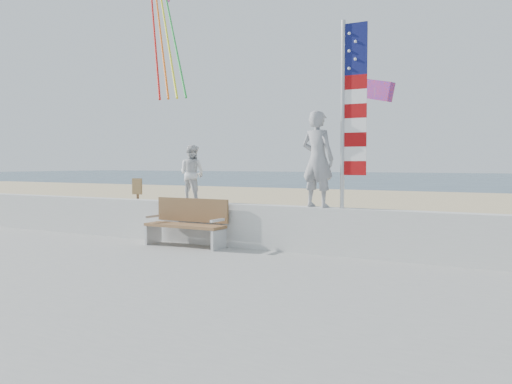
% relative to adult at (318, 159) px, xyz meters
% --- Properties ---
extents(ground, '(220.00, 220.00, 0.00)m').
position_rel_adult_xyz_m(ground, '(-1.45, -2.00, -2.01)').
color(ground, '#294153').
rests_on(ground, ground).
extents(sand, '(90.00, 40.00, 0.08)m').
position_rel_adult_xyz_m(sand, '(-1.45, 7.00, -1.97)').
color(sand, '#D0BA8A').
rests_on(sand, ground).
extents(seawall, '(30.00, 0.35, 0.90)m').
position_rel_adult_xyz_m(seawall, '(-1.45, 0.00, -1.38)').
color(seawall, silver).
rests_on(seawall, boardwalk).
extents(adult, '(0.75, 0.56, 1.86)m').
position_rel_adult_xyz_m(adult, '(0.00, 0.00, 0.00)').
color(adult, gray).
rests_on(adult, seawall).
extents(child, '(0.62, 0.49, 1.25)m').
position_rel_adult_xyz_m(child, '(-2.97, 0.00, -0.30)').
color(child, silver).
rests_on(child, seawall).
extents(bench, '(1.80, 0.57, 1.00)m').
position_rel_adult_xyz_m(bench, '(-2.76, -0.45, -1.32)').
color(bench, '#936740').
rests_on(bench, boardwalk).
extents(flag, '(0.50, 0.08, 3.50)m').
position_rel_adult_xyz_m(flag, '(0.63, -0.00, 0.99)').
color(flag, silver).
rests_on(flag, seawall).
extents(parafoil_kite, '(0.88, 0.42, 0.59)m').
position_rel_adult_xyz_m(parafoil_kite, '(0.41, 2.49, 1.58)').
color(parafoil_kite, red).
rests_on(parafoil_kite, ground).
extents(big_kite, '(3.83, 3.48, 4.82)m').
position_rel_adult_xyz_m(big_kite, '(-6.07, 2.97, 4.05)').
color(big_kite, red).
rests_on(big_kite, ground).
extents(sign, '(0.32, 0.07, 1.46)m').
position_rel_adult_xyz_m(sign, '(-5.51, 1.10, -1.06)').
color(sign, brown).
rests_on(sign, sand).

